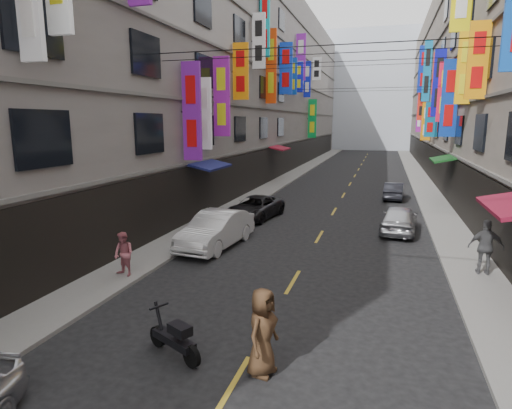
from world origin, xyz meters
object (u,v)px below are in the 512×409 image
Objects in this scene: car_left_mid at (216,230)px; pedestrian_rfar at (486,247)px; car_right_far at (394,191)px; car_left_far at (255,208)px; scooter_far_right at (396,217)px; scooter_crossing at (175,339)px; pedestrian_lfar at (124,254)px; car_right_mid at (399,219)px; pedestrian_crossing at (262,332)px.

pedestrian_rfar is (10.22, -0.73, 0.31)m from car_left_mid.
pedestrian_rfar is at bearing 103.91° from car_right_far.
car_right_far is (7.48, 8.50, -0.02)m from car_left_far.
car_left_mid reaches higher than scooter_far_right.
scooter_far_right is at bearing 7.94° from scooter_crossing.
pedestrian_rfar is at bearing 1.81° from car_left_mid.
car_left_mid reaches higher than car_right_far.
scooter_crossing is 0.93× the size of scooter_far_right.
car_right_far is 2.34× the size of pedestrian_lfar.
scooter_far_right is at bearing -67.42° from pedestrian_rfar.
car_right_mid reaches higher than car_right_far.
car_left_mid is at bearing -2.85° from pedestrian_rfar.
pedestrian_lfar is (-9.04, -10.77, 0.44)m from scooter_far_right.
pedestrian_crossing is at bearing -18.66° from pedestrian_lfar.
car_left_mid is 4.71m from pedestrian_lfar.
pedestrian_rfar is at bearing 121.28° from car_right_mid.
pedestrian_lfar is at bearing 18.67° from pedestrian_rfar.
pedestrian_lfar is at bearing -90.05° from car_left_far.
pedestrian_rfar is at bearing -23.79° from car_left_far.
car_left_mid reaches higher than car_right_mid.
scooter_far_right is 7.48m from car_left_far.
scooter_crossing is at bearing 74.17° from car_right_mid.
car_left_far is 2.30× the size of pedestrian_crossing.
pedestrian_lfar is at bearing 64.31° from scooter_far_right.
pedestrian_crossing reaches higher than car_left_mid.
car_right_mid is at bearing -63.17° from pedestrian_rfar.
scooter_far_right is 0.50× the size of car_right_far.
car_left_mid is 9.57m from pedestrian_crossing.
scooter_crossing is 0.42× the size of car_right_mid.
car_left_far is 1.10× the size of car_right_mid.
car_right_mid is at bearing 1.29° from car_left_far.
pedestrian_rfar is 1.01× the size of pedestrian_crossing.
car_right_mid is at bearing -0.12° from pedestrian_crossing.
scooter_far_right is 15.12m from pedestrian_crossing.
car_right_mid is at bearing 5.48° from scooter_crossing.
car_left_far is 1.23× the size of car_right_far.
pedestrian_crossing reaches higher than pedestrian_lfar.
car_left_far is at bearing 95.87° from car_left_mid.
car_right_far is at bearing -75.83° from scooter_far_right.
car_right_mid is 2.61× the size of pedestrian_lfar.
scooter_far_right is 0.93× the size of pedestrian_crossing.
car_right_far is 20.80m from pedestrian_lfar.
scooter_far_right is 1.17× the size of pedestrian_lfar.
pedestrian_lfar reaches higher than car_left_mid.
scooter_crossing is 0.87× the size of pedestrian_crossing.
car_left_mid is 1.17× the size of car_right_mid.
car_left_mid is 2.43× the size of pedestrian_crossing.
car_left_far is 11.32m from car_right_far.
pedestrian_lfar is 0.79× the size of pedestrian_rfar.
pedestrian_rfar is 9.65m from pedestrian_crossing.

